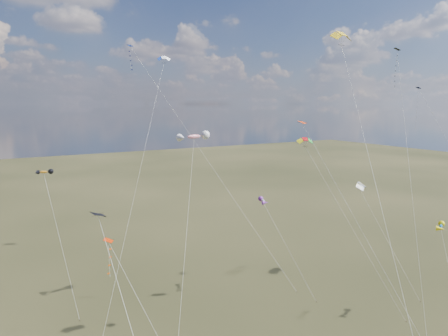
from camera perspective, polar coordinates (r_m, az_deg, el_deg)
diamond_black_high at (r=62.42m, az=23.55°, el=11.05°), size 14.08×17.47×35.14m
diamond_navy_tall at (r=66.16m, az=-11.16°, el=12.44°), size 17.32×23.04×36.63m
diamond_black_mid at (r=29.14m, az=-14.37°, el=-17.30°), size 3.03×12.59×19.56m
diamond_red_low at (r=42.88m, az=-15.64°, el=-13.01°), size 5.61×7.95×13.87m
diamond_navy_right at (r=67.83m, az=26.56°, el=6.41°), size 1.19×21.36×29.78m
diamond_orange_center at (r=44.09m, az=16.69°, el=-3.95°), size 7.02×15.70×25.37m
parafoil_yellow at (r=44.70m, az=16.55°, el=17.69°), size 14.72×25.70×35.02m
parafoil_blue_white at (r=73.45m, az=-8.65°, el=15.14°), size 19.57×26.04×35.95m
parafoil_striped at (r=65.99m, az=19.07°, el=-2.26°), size 3.03×12.32×15.54m
parafoil_tricolor at (r=53.58m, az=11.62°, el=3.90°), size 9.13×11.92×23.20m
novelty_orange_black at (r=62.37m, az=-24.34°, el=-0.63°), size 3.16×12.58×18.09m
novelty_white_purple at (r=57.17m, az=5.62°, el=-4.70°), size 5.30×7.79×14.06m
novelty_redwhite_stripe at (r=53.90m, az=-4.31°, el=4.45°), size 11.86×16.21×23.59m
novelty_blue_yellow at (r=56.98m, az=28.59°, el=-7.35°), size 5.19×7.38×12.61m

